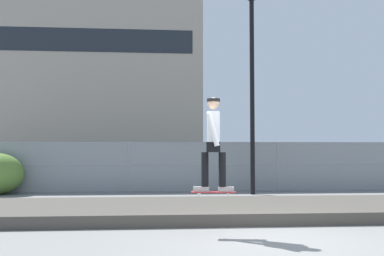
{
  "coord_description": "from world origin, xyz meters",
  "views": [
    {
      "loc": [
        -1.93,
        -7.67,
        1.5
      ],
      "look_at": [
        -0.96,
        3.49,
        2.07
      ],
      "focal_mm": 43.44,
      "sensor_mm": 36.0,
      "label": 1
    }
  ],
  "objects_px": {
    "skater": "(213,138)",
    "street_lamp": "(252,68)",
    "skateboard": "(214,192)",
    "parked_car_mid": "(274,167)",
    "parked_car_near": "(125,167)"
  },
  "relations": [
    {
      "from": "parked_car_mid",
      "to": "skater",
      "type": "bearing_deg",
      "value": -110.09
    },
    {
      "from": "skateboard",
      "to": "parked_car_mid",
      "type": "relative_size",
      "value": 0.19
    },
    {
      "from": "skateboard",
      "to": "street_lamp",
      "type": "height_order",
      "value": "street_lamp"
    },
    {
      "from": "skateboard",
      "to": "street_lamp",
      "type": "xyz_separation_m",
      "value": [
        2.43,
        7.82,
        3.68
      ]
    },
    {
      "from": "skateboard",
      "to": "parked_car_mid",
      "type": "xyz_separation_m",
      "value": [
        4.04,
        11.04,
        0.07
      ]
    },
    {
      "from": "parked_car_near",
      "to": "skateboard",
      "type": "bearing_deg",
      "value": -78.83
    },
    {
      "from": "skater",
      "to": "street_lamp",
      "type": "bearing_deg",
      "value": 72.76
    },
    {
      "from": "skateboard",
      "to": "parked_car_near",
      "type": "distance_m",
      "value": 11.35
    },
    {
      "from": "street_lamp",
      "to": "parked_car_mid",
      "type": "bearing_deg",
      "value": 63.42
    },
    {
      "from": "skateboard",
      "to": "street_lamp",
      "type": "bearing_deg",
      "value": 72.76
    },
    {
      "from": "street_lamp",
      "to": "parked_car_near",
      "type": "xyz_separation_m",
      "value": [
        -4.62,
        3.31,
        -3.62
      ]
    },
    {
      "from": "parked_car_mid",
      "to": "street_lamp",
      "type": "bearing_deg",
      "value": -116.58
    },
    {
      "from": "skater",
      "to": "parked_car_near",
      "type": "xyz_separation_m",
      "value": [
        -2.2,
        11.13,
        -0.9
      ]
    },
    {
      "from": "skateboard",
      "to": "skater",
      "type": "relative_size",
      "value": 0.49
    },
    {
      "from": "skateboard",
      "to": "skater",
      "type": "distance_m",
      "value": 0.96
    }
  ]
}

